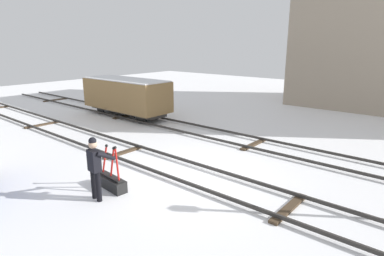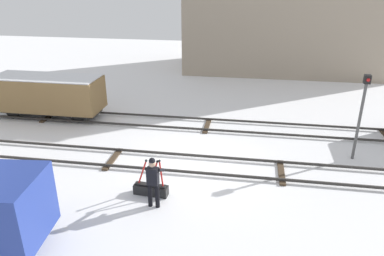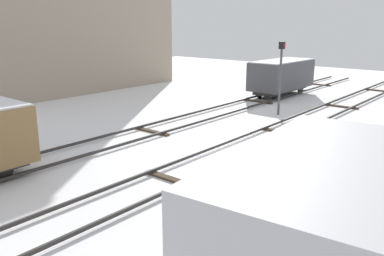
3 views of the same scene
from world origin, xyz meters
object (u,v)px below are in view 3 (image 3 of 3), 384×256
at_px(delivery_truck, 336,228).
at_px(signal_post, 281,70).
at_px(freight_car_far_end, 282,75).
at_px(switch_lever_frame, 275,169).
at_px(rail_worker, 301,146).

xyz_separation_m(delivery_truck, signal_post, (12.92, 7.83, 0.60)).
bearing_deg(delivery_truck, freight_car_far_end, 24.44).
bearing_deg(switch_lever_frame, delivery_truck, -139.17).
bearing_deg(signal_post, switch_lever_frame, -152.43).
relative_size(switch_lever_frame, freight_car_far_end, 0.29).
height_order(delivery_truck, freight_car_far_end, delivery_truck).
relative_size(rail_worker, delivery_truck, 0.31).
distance_m(delivery_truck, signal_post, 15.12).
height_order(switch_lever_frame, rail_worker, rail_worker).
distance_m(rail_worker, signal_post, 8.98).
relative_size(switch_lever_frame, signal_post, 0.39).
bearing_deg(signal_post, freight_car_far_end, 26.82).
height_order(delivery_truck, signal_post, signal_post).
distance_m(switch_lever_frame, delivery_truck, 6.49).
height_order(rail_worker, delivery_truck, delivery_truck).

